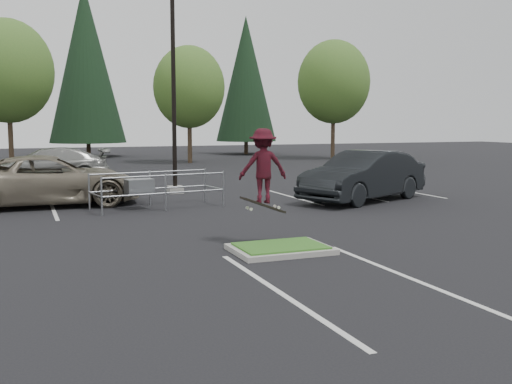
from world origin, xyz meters
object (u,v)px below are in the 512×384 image
object	(u,v)px
light_pole	(174,83)
car_far_silver	(46,165)
conif_b	(86,63)
car_r_charc	(363,176)
cart_corral	(144,186)
car_l_tan	(51,180)
conif_c	(246,79)
skateboarder	(263,166)
decid_c	(189,90)
decid_d	(333,85)
decid_b	(8,74)

from	to	relation	value
light_pole	car_far_silver	size ratio (longest dim) A/B	1.71
conif_b	car_r_charc	size ratio (longest dim) A/B	2.54
light_pole	car_far_silver	bearing A→B (deg)	127.29
cart_corral	car_l_tan	bearing A→B (deg)	135.22
conif_c	car_l_tan	distance (m)	35.28
car_l_tan	conif_b	bearing A→B (deg)	-6.41
skateboarder	car_l_tan	bearing A→B (deg)	-55.51
decid_c	conif_b	bearing A→B (deg)	119.32
decid_c	car_l_tan	xyz separation A→B (m)	(-10.49, -19.78, -4.36)
decid_c	car_r_charc	distance (m)	23.24
light_pole	car_r_charc	size ratio (longest dim) A/B	1.77
decid_c	decid_d	xyz separation A→B (m)	(12.00, 0.50, 0.66)
conif_b	skateboarder	world-z (taller)	conif_b
conif_c	cart_corral	distance (m)	35.73
conif_c	cart_corral	xyz separation A→B (m)	(-15.59, -31.57, -6.07)
decid_b	skateboarder	world-z (taller)	decid_b
conif_b	car_far_silver	size ratio (longest dim) A/B	2.45
decid_d	conif_b	size ratio (longest dim) A/B	0.65
light_pole	conif_b	world-z (taller)	conif_b
conif_b	car_r_charc	world-z (taller)	conif_b
conif_b	car_l_tan	size ratio (longest dim) A/B	2.25
decid_d	conif_b	world-z (taller)	conif_b
decid_c	cart_corral	bearing A→B (deg)	-109.10
cart_corral	light_pole	bearing A→B (deg)	54.20
conif_b	skateboarder	xyz separation A→B (m)	(-0.03, -39.50, -5.95)
conif_b	skateboarder	size ratio (longest dim) A/B	6.97
conif_b	conif_c	bearing A→B (deg)	-4.09
car_far_silver	skateboarder	bearing A→B (deg)	14.48
decid_b	conif_b	size ratio (longest dim) A/B	0.66
car_r_charc	conif_b	bearing A→B (deg)	167.02
decid_d	conif_b	bearing A→B (deg)	150.53
decid_b	car_l_tan	distance (m)	21.17
cart_corral	skateboarder	distance (m)	7.19
skateboarder	cart_corral	bearing A→B (deg)	-69.06
decid_b	cart_corral	bearing A→B (deg)	-78.95
light_pole	car_l_tan	size ratio (longest dim) A/B	1.57
cart_corral	decid_b	bearing A→B (deg)	92.44
decid_b	cart_corral	distance (m)	23.63
decid_d	skateboarder	xyz separation A→B (m)	(-18.02, -29.33, -4.02)
car_r_charc	cart_corral	bearing A→B (deg)	-120.49
decid_c	car_r_charc	world-z (taller)	decid_c
conif_b	conif_c	size ratio (longest dim) A/B	1.16
decid_d	car_far_silver	bearing A→B (deg)	-151.70
cart_corral	car_l_tan	world-z (taller)	car_l_tan
cart_corral	skateboarder	size ratio (longest dim) A/B	2.19
conif_c	light_pole	bearing A→B (deg)	-116.15
car_l_tan	car_far_silver	size ratio (longest dim) A/B	1.09
light_pole	car_l_tan	bearing A→B (deg)	-158.70
decid_c	car_l_tan	distance (m)	22.81
conif_c	skateboarder	bearing A→B (deg)	-110.02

